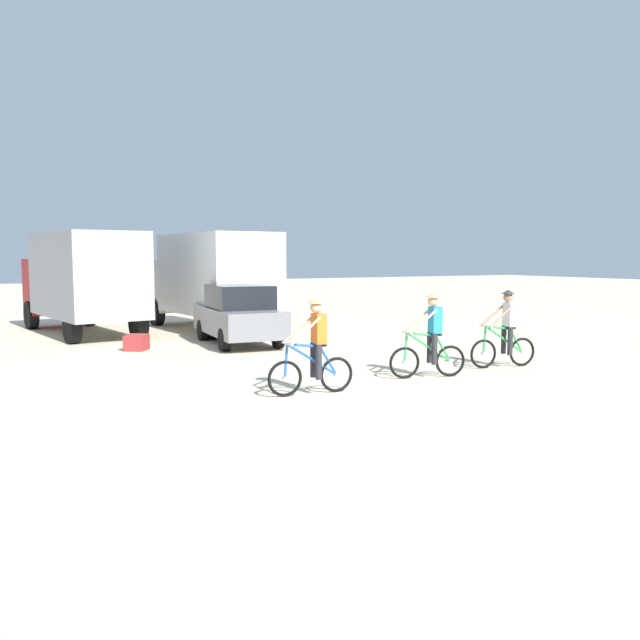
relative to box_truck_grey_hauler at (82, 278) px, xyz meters
name	(u,v)px	position (x,y,z in m)	size (l,w,h in m)	color
ground_plane	(417,406)	(3.49, -13.87, -1.87)	(120.00, 120.00, 0.00)	beige
box_truck_grey_hauler	(82,278)	(0.00, 0.00, 0.00)	(3.30, 7.02, 3.35)	#9E9EA3
box_truck_white_box	(211,277)	(4.12, -0.95, 0.00)	(2.93, 6.93, 3.35)	white
sedan_parked	(239,315)	(3.66, -4.83, -0.99)	(2.11, 4.33, 1.76)	slate
cyclist_orange_shirt	(314,350)	(2.35, -12.16, -1.03)	(1.73, 0.52, 1.82)	black
cyclist_cowboy_hat	(430,338)	(5.34, -11.80, -1.03)	(1.69, 0.61, 1.82)	black
cyclist_near_camera	(506,331)	(7.71, -11.56, -1.03)	(1.71, 0.55, 1.82)	black
supply_crate	(136,342)	(0.70, -4.67, -1.66)	(0.54, 0.63, 0.43)	#9E2D2D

